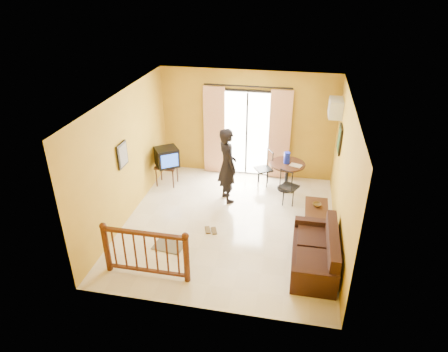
% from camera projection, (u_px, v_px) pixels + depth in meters
% --- Properties ---
extents(ground, '(5.00, 5.00, 0.00)m').
position_uv_depth(ground, '(229.00, 224.00, 8.75)').
color(ground, beige).
rests_on(ground, ground).
extents(room_shell, '(5.00, 5.00, 5.00)m').
position_uv_depth(room_shell, '(229.00, 153.00, 7.96)').
color(room_shell, white).
rests_on(room_shell, ground).
extents(balcony_door, '(2.25, 0.14, 2.46)m').
position_uv_depth(balcony_door, '(247.00, 133.00, 10.32)').
color(balcony_door, black).
rests_on(balcony_door, ground).
extents(tv_table, '(0.53, 0.44, 0.53)m').
position_uv_depth(tv_table, '(167.00, 168.00, 10.15)').
color(tv_table, black).
rests_on(tv_table, ground).
extents(television, '(0.71, 0.70, 0.48)m').
position_uv_depth(television, '(167.00, 157.00, 9.99)').
color(television, black).
rests_on(television, tv_table).
extents(picture_left, '(0.05, 0.42, 0.52)m').
position_uv_depth(picture_left, '(122.00, 155.00, 8.24)').
color(picture_left, black).
rests_on(picture_left, room_shell).
extents(dining_table, '(0.87, 0.87, 0.72)m').
position_uv_depth(dining_table, '(287.00, 169.00, 9.86)').
color(dining_table, black).
rests_on(dining_table, ground).
extents(water_jug, '(0.15, 0.15, 0.28)m').
position_uv_depth(water_jug, '(287.00, 158.00, 9.74)').
color(water_jug, '#1422BE').
rests_on(water_jug, dining_table).
extents(serving_tray, '(0.32, 0.27, 0.02)m').
position_uv_depth(serving_tray, '(296.00, 165.00, 9.66)').
color(serving_tray, beige).
rests_on(serving_tray, dining_table).
extents(dining_chairs, '(1.23, 1.35, 0.95)m').
position_uv_depth(dining_chairs, '(275.00, 194.00, 9.91)').
color(dining_chairs, black).
rests_on(dining_chairs, ground).
extents(air_conditioner, '(0.31, 0.60, 0.40)m').
position_uv_depth(air_conditioner, '(335.00, 108.00, 9.09)').
color(air_conditioner, silver).
rests_on(air_conditioner, room_shell).
extents(botanical_print, '(0.05, 0.50, 0.60)m').
position_uv_depth(botanical_print, '(340.00, 139.00, 8.73)').
color(botanical_print, black).
rests_on(botanical_print, room_shell).
extents(coffee_table, '(0.49, 0.88, 0.39)m').
position_uv_depth(coffee_table, '(316.00, 212.00, 8.68)').
color(coffee_table, black).
rests_on(coffee_table, ground).
extents(bowl, '(0.20, 0.20, 0.06)m').
position_uv_depth(bowl, '(317.00, 205.00, 8.65)').
color(bowl, '#533E1C').
rests_on(bowl, coffee_table).
extents(sofa, '(0.80, 1.70, 0.81)m').
position_uv_depth(sofa, '(317.00, 255.00, 7.33)').
color(sofa, black).
rests_on(sofa, ground).
extents(standing_person, '(0.73, 0.80, 1.82)m').
position_uv_depth(standing_person, '(227.00, 165.00, 9.26)').
color(standing_person, black).
rests_on(standing_person, ground).
extents(stair_balustrade, '(1.63, 0.13, 1.04)m').
position_uv_depth(stair_balustrade, '(145.00, 250.00, 7.04)').
color(stair_balustrade, '#471E0F').
rests_on(stair_balustrade, ground).
extents(doormat, '(0.65, 0.48, 0.02)m').
position_uv_depth(doormat, '(169.00, 246.00, 8.03)').
color(doormat, '#5A5548').
rests_on(doormat, ground).
extents(sandals, '(0.32, 0.27, 0.03)m').
position_uv_depth(sandals, '(211.00, 230.00, 8.50)').
color(sandals, '#533E1C').
rests_on(sandals, ground).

